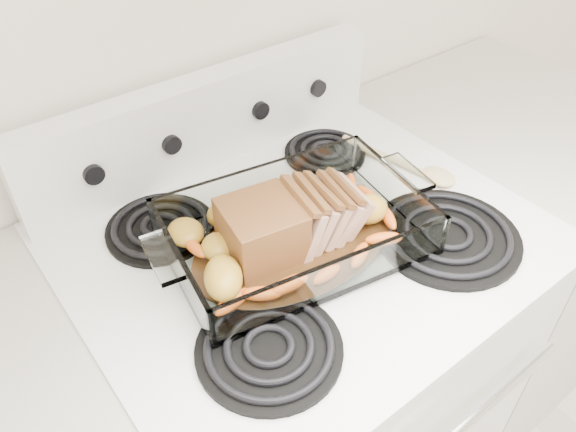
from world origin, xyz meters
TOP-DOWN VIEW (x-y plane):
  - electric_range at (0.00, 1.66)m, footprint 0.78×0.70m
  - counter_right at (0.67, 1.66)m, footprint 0.58×0.68m
  - baking_dish at (-0.03, 1.64)m, footprint 0.41×0.27m
  - pork_roast at (-0.05, 1.64)m, footprint 0.24×0.12m
  - roast_vegetables at (-0.04, 1.68)m, footprint 0.39×0.21m
  - wooden_spoon at (0.29, 1.66)m, footprint 0.09×0.25m

SIDE VIEW (x-z plane):
  - counter_right at x=0.67m, z-range 0.00..0.93m
  - electric_range at x=0.00m, z-range -0.08..1.04m
  - wooden_spoon at x=0.29m, z-range 0.94..0.95m
  - baking_dish at x=-0.03m, z-range 0.93..1.00m
  - roast_vegetables at x=-0.04m, z-range 0.95..1.00m
  - pork_roast at x=-0.05m, z-range 0.95..1.04m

